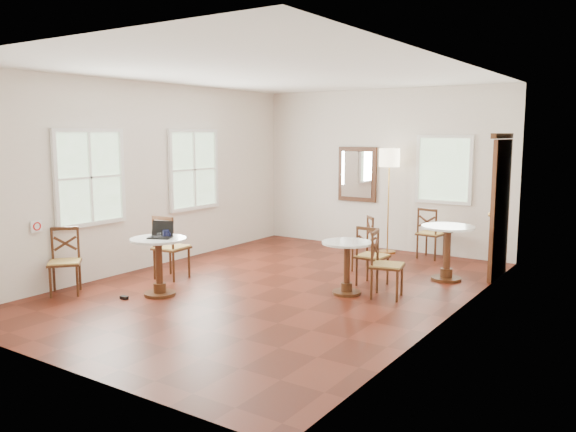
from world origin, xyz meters
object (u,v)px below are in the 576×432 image
object	(u,v)px
mouse	(152,237)
power_adapter	(124,298)
navy_mug	(166,234)
cafe_table_mid	(347,262)
water_glass	(159,236)
chair_near_a	(170,247)
chair_near_b	(65,261)
chair_mid_a	(372,256)
chair_back_a	(430,233)
laptop	(161,234)
chair_back_b	(361,243)
floor_lamp	(389,165)
cafe_table_near	(159,260)
cafe_table_back	(447,247)
chair_mid_b	(385,265)

from	to	relation	value
mouse	power_adapter	bearing A→B (deg)	-122.19
navy_mug	cafe_table_mid	bearing A→B (deg)	34.26
water_glass	power_adapter	size ratio (longest dim) A/B	0.81
chair_near_a	navy_mug	bearing A→B (deg)	127.09
chair_near_b	chair_mid_a	distance (m)	4.29
chair_near_a	chair_back_a	distance (m)	4.51
chair_mid_a	laptop	size ratio (longest dim) A/B	2.31
chair_near_a	chair_back_b	size ratio (longest dim) A/B	1.13
chair_mid_a	floor_lamp	bearing A→B (deg)	-68.92
chair_mid_a	mouse	xyz separation A→B (m)	(-2.22, -2.14, 0.37)
cafe_table_near	laptop	bearing A→B (deg)	94.22
cafe_table_mid	chair_mid_a	bearing A→B (deg)	82.10
chair_mid_a	laptop	world-z (taller)	laptop
cafe_table_back	chair_back_b	distance (m)	1.40
cafe_table_near	cafe_table_back	distance (m)	4.21
chair_near_b	mouse	xyz separation A→B (m)	(1.09, 0.59, 0.36)
navy_mug	water_glass	distance (m)	0.13
chair_mid_a	navy_mug	size ratio (longest dim) A/B	6.76
chair_back_b	floor_lamp	size ratio (longest dim) A/B	0.45
cafe_table_back	power_adapter	xyz separation A→B (m)	(-3.23, -3.39, -0.49)
mouse	power_adapter	distance (m)	0.88
navy_mug	chair_mid_a	bearing A→B (deg)	43.17
chair_mid_a	water_glass	world-z (taller)	water_glass
cafe_table_mid	cafe_table_back	bearing A→B (deg)	59.65
chair_back_a	navy_mug	xyz separation A→B (m)	(-2.16, -4.23, 0.39)
chair_near_a	chair_mid_b	world-z (taller)	chair_near_a
cafe_table_back	chair_back_b	world-z (taller)	chair_back_b
floor_lamp	chair_near_b	bearing A→B (deg)	-116.81
chair_near_a	chair_mid_a	bearing A→B (deg)	-159.25
water_glass	chair_near_a	bearing A→B (deg)	127.25
cafe_table_mid	cafe_table_near	bearing A→B (deg)	-144.70
cafe_table_near	floor_lamp	xyz separation A→B (m)	(1.39, 4.36, 1.13)
chair_mid_b	mouse	xyz separation A→B (m)	(-2.64, -1.68, 0.36)
navy_mug	power_adapter	xyz separation A→B (m)	(-0.31, -0.50, -0.82)
chair_back_b	power_adapter	xyz separation A→B (m)	(-1.83, -3.34, -0.41)
chair_mid_a	water_glass	size ratio (longest dim) A/B	10.17
laptop	water_glass	xyz separation A→B (m)	(0.07, -0.10, -0.01)
floor_lamp	cafe_table_back	bearing A→B (deg)	-41.08
chair_near_a	chair_mid_a	world-z (taller)	chair_near_a
cafe_table_mid	chair_back_a	size ratio (longest dim) A/B	0.81
chair_near_a	chair_mid_b	bearing A→B (deg)	-169.81
chair_back_a	water_glass	bearing A→B (deg)	70.38
chair_near_a	chair_mid_b	size ratio (longest dim) A/B	1.08
chair_back_b	floor_lamp	bearing A→B (deg)	146.35
chair_back_b	cafe_table_back	bearing A→B (deg)	51.09
chair_near_b	navy_mug	xyz separation A→B (m)	(1.20, 0.75, 0.39)
navy_mug	water_glass	world-z (taller)	navy_mug
cafe_table_near	power_adapter	size ratio (longest dim) A/B	7.46
chair_near_a	chair_mid_a	distance (m)	3.01
laptop	power_adapter	xyz separation A→B (m)	(-0.25, -0.46, -0.82)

